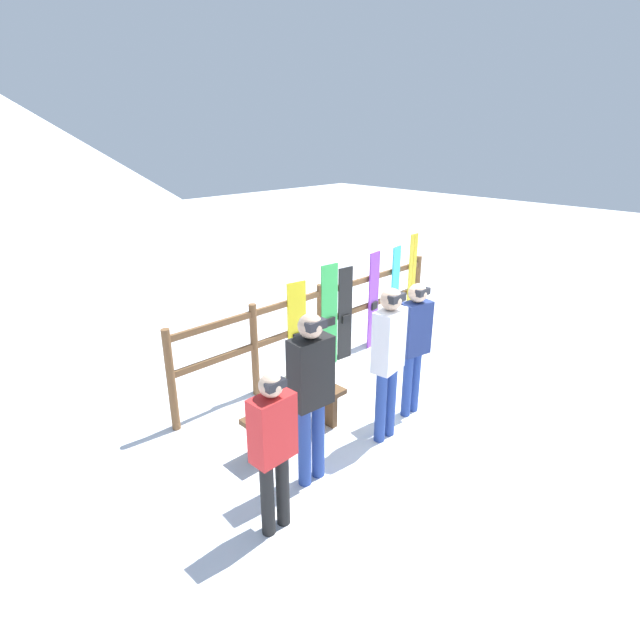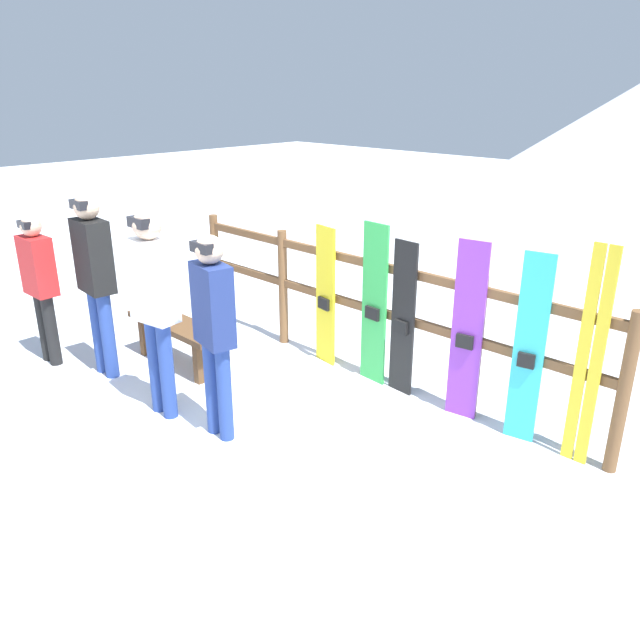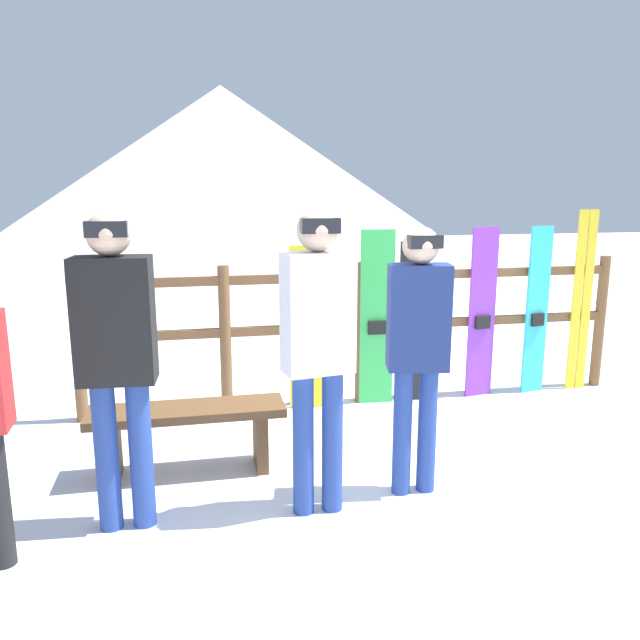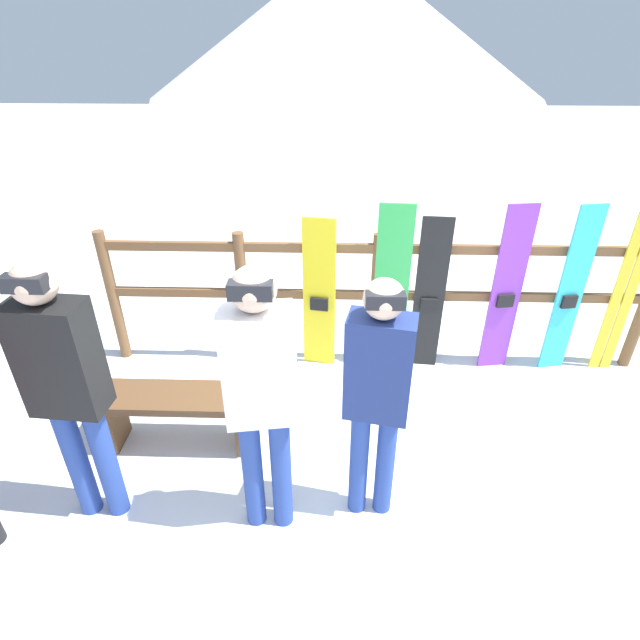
{
  "view_description": "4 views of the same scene",
  "coord_description": "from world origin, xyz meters",
  "px_view_note": "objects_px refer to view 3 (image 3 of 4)",
  "views": [
    {
      "loc": [
        -4.77,
        -3.25,
        3.37
      ],
      "look_at": [
        -0.55,
        1.06,
        1.05
      ],
      "focal_mm": 28.0,
      "sensor_mm": 36.0,
      "label": 1
    },
    {
      "loc": [
        3.63,
        -2.8,
        2.75
      ],
      "look_at": [
        0.01,
        0.95,
        0.77
      ],
      "focal_mm": 35.0,
      "sensor_mm": 36.0,
      "label": 2
    },
    {
      "loc": [
        -1.47,
        -3.64,
        1.93
      ],
      "look_at": [
        -0.54,
        0.82,
        0.96
      ],
      "focal_mm": 35.0,
      "sensor_mm": 36.0,
      "label": 3
    },
    {
      "loc": [
        -0.38,
        -2.39,
        2.8
      ],
      "look_at": [
        -0.48,
        0.96,
        0.83
      ],
      "focal_mm": 28.0,
      "sensor_mm": 36.0,
      "label": 4
    }
  ],
  "objects_px": {
    "person_navy": "(418,339)",
    "snowboard_green": "(377,319)",
    "person_white": "(318,338)",
    "ski_pair_yellow": "(582,301)",
    "bench": "(188,425)",
    "snowboard_cyan": "(537,311)",
    "snowboard_black_stripe": "(413,323)",
    "person_black": "(116,348)",
    "snowboard_purple": "(482,314)",
    "snowboard_yellow": "(306,329)"
  },
  "relations": [
    {
      "from": "person_white",
      "to": "snowboard_yellow",
      "type": "relative_size",
      "value": 1.26
    },
    {
      "from": "person_white",
      "to": "snowboard_green",
      "type": "distance_m",
      "value": 2.03
    },
    {
      "from": "snowboard_yellow",
      "to": "snowboard_cyan",
      "type": "relative_size",
      "value": 0.91
    },
    {
      "from": "person_white",
      "to": "ski_pair_yellow",
      "type": "height_order",
      "value": "person_white"
    },
    {
      "from": "snowboard_yellow",
      "to": "snowboard_purple",
      "type": "distance_m",
      "value": 1.65
    },
    {
      "from": "bench",
      "to": "snowboard_yellow",
      "type": "relative_size",
      "value": 0.91
    },
    {
      "from": "snowboard_black_stripe",
      "to": "snowboard_purple",
      "type": "distance_m",
      "value": 0.67
    },
    {
      "from": "person_black",
      "to": "snowboard_black_stripe",
      "type": "distance_m",
      "value": 2.95
    },
    {
      "from": "snowboard_black_stripe",
      "to": "snowboard_green",
      "type": "bearing_deg",
      "value": 179.98
    },
    {
      "from": "person_white",
      "to": "snowboard_yellow",
      "type": "height_order",
      "value": "person_white"
    },
    {
      "from": "bench",
      "to": "person_navy",
      "type": "distance_m",
      "value": 1.66
    },
    {
      "from": "person_black",
      "to": "snowboard_purple",
      "type": "height_order",
      "value": "person_black"
    },
    {
      "from": "person_white",
      "to": "snowboard_cyan",
      "type": "relative_size",
      "value": 1.15
    },
    {
      "from": "snowboard_green",
      "to": "ski_pair_yellow",
      "type": "distance_m",
      "value": 2.03
    },
    {
      "from": "person_navy",
      "to": "snowboard_cyan",
      "type": "relative_size",
      "value": 1.08
    },
    {
      "from": "bench",
      "to": "person_black",
      "type": "relative_size",
      "value": 0.73
    },
    {
      "from": "person_navy",
      "to": "snowboard_black_stripe",
      "type": "height_order",
      "value": "person_navy"
    },
    {
      "from": "person_white",
      "to": "ski_pair_yellow",
      "type": "distance_m",
      "value": 3.44
    },
    {
      "from": "bench",
      "to": "person_white",
      "type": "relative_size",
      "value": 0.72
    },
    {
      "from": "snowboard_yellow",
      "to": "snowboard_purple",
      "type": "relative_size",
      "value": 0.91
    },
    {
      "from": "person_navy",
      "to": "snowboard_green",
      "type": "xyz_separation_m",
      "value": [
        0.25,
        1.68,
        -0.23
      ]
    },
    {
      "from": "bench",
      "to": "person_navy",
      "type": "height_order",
      "value": "person_navy"
    },
    {
      "from": "snowboard_green",
      "to": "snowboard_black_stripe",
      "type": "bearing_deg",
      "value": -0.02
    },
    {
      "from": "bench",
      "to": "snowboard_cyan",
      "type": "relative_size",
      "value": 0.83
    },
    {
      "from": "snowboard_green",
      "to": "ski_pair_yellow",
      "type": "height_order",
      "value": "ski_pair_yellow"
    },
    {
      "from": "person_black",
      "to": "ski_pair_yellow",
      "type": "xyz_separation_m",
      "value": [
        4.05,
        1.75,
        -0.21
      ]
    },
    {
      "from": "person_navy",
      "to": "snowboard_purple",
      "type": "distance_m",
      "value": 2.11
    },
    {
      "from": "snowboard_green",
      "to": "snowboard_cyan",
      "type": "relative_size",
      "value": 0.99
    },
    {
      "from": "person_black",
      "to": "snowboard_yellow",
      "type": "relative_size",
      "value": 1.25
    },
    {
      "from": "snowboard_yellow",
      "to": "snowboard_cyan",
      "type": "bearing_deg",
      "value": 0.0
    },
    {
      "from": "snowboard_yellow",
      "to": "snowboard_black_stripe",
      "type": "relative_size",
      "value": 0.99
    },
    {
      "from": "bench",
      "to": "snowboard_black_stripe",
      "type": "xyz_separation_m",
      "value": [
        2.01,
        1.12,
        0.38
      ]
    },
    {
      "from": "snowboard_purple",
      "to": "bench",
      "type": "bearing_deg",
      "value": -157.3
    },
    {
      "from": "person_navy",
      "to": "snowboard_green",
      "type": "height_order",
      "value": "person_navy"
    },
    {
      "from": "person_navy",
      "to": "snowboard_cyan",
      "type": "xyz_separation_m",
      "value": [
        1.81,
        1.68,
        -0.23
      ]
    },
    {
      "from": "snowboard_purple",
      "to": "person_white",
      "type": "bearing_deg",
      "value": -136.79
    },
    {
      "from": "ski_pair_yellow",
      "to": "snowboard_green",
      "type": "bearing_deg",
      "value": -179.91
    },
    {
      "from": "person_black",
      "to": "snowboard_yellow",
      "type": "height_order",
      "value": "person_black"
    },
    {
      "from": "person_white",
      "to": "bench",
      "type": "bearing_deg",
      "value": 138.55
    },
    {
      "from": "bench",
      "to": "ski_pair_yellow",
      "type": "bearing_deg",
      "value": 16.89
    },
    {
      "from": "person_black",
      "to": "snowboard_green",
      "type": "distance_m",
      "value": 2.68
    },
    {
      "from": "person_navy",
      "to": "snowboard_purple",
      "type": "relative_size",
      "value": 1.08
    },
    {
      "from": "person_black",
      "to": "snowboard_purple",
      "type": "distance_m",
      "value": 3.5
    },
    {
      "from": "snowboard_green",
      "to": "snowboard_cyan",
      "type": "bearing_deg",
      "value": 0.0
    },
    {
      "from": "bench",
      "to": "snowboard_yellow",
      "type": "height_order",
      "value": "snowboard_yellow"
    },
    {
      "from": "snowboard_black_stripe",
      "to": "ski_pair_yellow",
      "type": "bearing_deg",
      "value": 0.12
    },
    {
      "from": "person_white",
      "to": "person_navy",
      "type": "relative_size",
      "value": 1.07
    },
    {
      "from": "snowboard_green",
      "to": "snowboard_purple",
      "type": "bearing_deg",
      "value": 0.0
    },
    {
      "from": "person_navy",
      "to": "ski_pair_yellow",
      "type": "bearing_deg",
      "value": 36.41
    },
    {
      "from": "bench",
      "to": "snowboard_green",
      "type": "xyz_separation_m",
      "value": [
        1.67,
        1.12,
        0.43
      ]
    }
  ]
}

